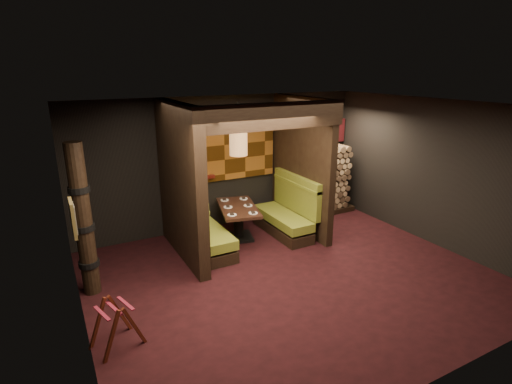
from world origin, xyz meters
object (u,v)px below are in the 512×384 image
(booth_bench_left, at_px, (203,232))
(firewood_stack, at_px, (319,180))
(pendant_lamp, at_px, (238,144))
(booth_bench_right, at_px, (287,215))
(luggage_rack, at_px, (116,323))
(totem_column, at_px, (83,222))
(dining_table, at_px, (238,217))

(booth_bench_left, relative_size, firewood_stack, 0.92)
(booth_bench_left, distance_m, pendant_lamp, 1.82)
(booth_bench_left, height_order, firewood_stack, firewood_stack)
(booth_bench_right, height_order, luggage_rack, booth_bench_right)
(totem_column, height_order, firewood_stack, totem_column)
(totem_column, relative_size, firewood_stack, 1.39)
(booth_bench_left, height_order, totem_column, totem_column)
(booth_bench_right, bearing_deg, booth_bench_left, 180.00)
(booth_bench_right, height_order, totem_column, totem_column)
(booth_bench_right, distance_m, luggage_rack, 4.37)
(totem_column, bearing_deg, dining_table, 14.61)
(firewood_stack, bearing_deg, totem_column, -166.81)
(booth_bench_left, relative_size, booth_bench_right, 1.00)
(dining_table, xyz_separation_m, firewood_stack, (2.39, 0.48, 0.35))
(dining_table, bearing_deg, booth_bench_left, -165.73)
(dining_table, distance_m, luggage_rack, 3.62)
(luggage_rack, bearing_deg, booth_bench_left, 46.35)
(booth_bench_left, bearing_deg, firewood_stack, 12.17)
(booth_bench_right, relative_size, firewood_stack, 0.92)
(booth_bench_left, relative_size, dining_table, 1.10)
(dining_table, relative_size, luggage_rack, 2.08)
(firewood_stack, bearing_deg, booth_bench_right, -152.65)
(dining_table, bearing_deg, firewood_stack, 11.41)
(pendant_lamp, bearing_deg, booth_bench_right, -9.13)
(firewood_stack, bearing_deg, dining_table, -168.59)
(luggage_rack, distance_m, totem_column, 1.74)
(pendant_lamp, relative_size, firewood_stack, 0.62)
(booth_bench_left, xyz_separation_m, dining_table, (0.85, 0.22, 0.06))
(dining_table, bearing_deg, booth_bench_right, -11.80)
(dining_table, xyz_separation_m, pendant_lamp, (0.00, -0.05, 1.53))
(luggage_rack, bearing_deg, totem_column, 94.76)
(booth_bench_right, distance_m, dining_table, 1.06)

